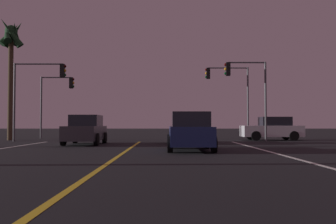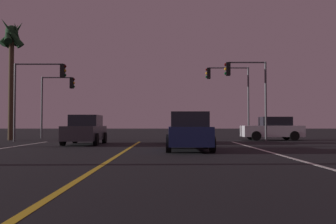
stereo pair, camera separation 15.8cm
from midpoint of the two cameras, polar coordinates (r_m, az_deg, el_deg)
name	(u,v)px [view 1 (the left image)]	position (r m, az deg, el deg)	size (l,w,h in m)	color
lane_center_divider	(95,172)	(9.47, -11.46, -8.89)	(0.16, 31.61, 0.01)	gold
car_oncoming	(86,130)	(22.41, -12.53, -2.69)	(2.02, 4.30, 1.70)	black
car_lead_same_lane	(190,132)	(16.85, 3.07, -3.03)	(2.02, 4.30, 1.70)	black
car_crossing_side	(272,129)	(28.63, 15.29, -2.47)	(4.30, 2.02, 1.70)	black
car_ahead_far	(185,130)	(23.37, 2.43, -2.69)	(2.02, 4.30, 1.70)	black
traffic_light_near_right	(246,82)	(26.25, 11.49, 4.40)	(2.87, 0.36, 5.41)	#4C4C51
traffic_light_near_left	(40,83)	(27.09, -18.93, 4.18)	(3.56, 0.36, 5.30)	#4C4C51
traffic_light_far_right	(228,86)	(31.60, 8.87, 3.96)	(3.60, 0.36, 5.86)	#4C4C51
traffic_light_far_left	(57,93)	(32.41, -16.47, 2.83)	(2.78, 0.36, 5.06)	#4C4C51
palm_tree_left_far	(11,44)	(30.39, -22.71, 9.44)	(2.02, 1.95, 8.94)	#473826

